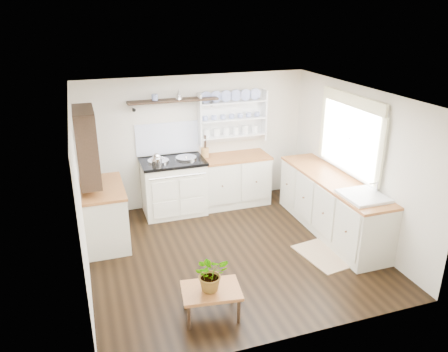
{
  "coord_description": "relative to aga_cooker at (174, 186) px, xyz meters",
  "views": [
    {
      "loc": [
        -1.88,
        -5.25,
        3.36
      ],
      "look_at": [
        -0.03,
        0.25,
        1.1
      ],
      "focal_mm": 35.0,
      "sensor_mm": 36.0,
      "label": 1
    }
  ],
  "objects": [
    {
      "name": "floor",
      "position": [
        0.5,
        -1.57,
        -0.49
      ],
      "size": [
        4.0,
        3.8,
        0.01
      ],
      "primitive_type": "cube",
      "color": "black",
      "rests_on": "ground"
    },
    {
      "name": "wall_back",
      "position": [
        0.5,
        0.33,
        0.66
      ],
      "size": [
        4.0,
        0.02,
        2.3
      ],
      "primitive_type": "cube",
      "color": "beige",
      "rests_on": "ground"
    },
    {
      "name": "wall_right",
      "position": [
        2.5,
        -1.57,
        0.66
      ],
      "size": [
        0.02,
        3.8,
        2.3
      ],
      "primitive_type": "cube",
      "color": "beige",
      "rests_on": "ground"
    },
    {
      "name": "wall_left",
      "position": [
        -1.5,
        -1.57,
        0.66
      ],
      "size": [
        0.02,
        3.8,
        2.3
      ],
      "primitive_type": "cube",
      "color": "beige",
      "rests_on": "ground"
    },
    {
      "name": "ceiling",
      "position": [
        0.5,
        -1.57,
        1.81
      ],
      "size": [
        4.0,
        3.8,
        0.01
      ],
      "primitive_type": "cube",
      "color": "white",
      "rests_on": "wall_back"
    },
    {
      "name": "window",
      "position": [
        2.45,
        -1.42,
        1.08
      ],
      "size": [
        0.08,
        1.55,
        1.22
      ],
      "color": "white",
      "rests_on": "wall_right"
    },
    {
      "name": "aga_cooker",
      "position": [
        0.0,
        0.0,
        0.0
      ],
      "size": [
        1.07,
        0.74,
        0.99
      ],
      "color": "white",
      "rests_on": "floor"
    },
    {
      "name": "back_cabinets",
      "position": [
        1.1,
        0.03,
        -0.03
      ],
      "size": [
        1.27,
        0.63,
        0.9
      ],
      "color": "beige",
      "rests_on": "floor"
    },
    {
      "name": "right_cabinets",
      "position": [
        2.2,
        -1.47,
        -0.03
      ],
      "size": [
        0.62,
        2.43,
        0.9
      ],
      "color": "beige",
      "rests_on": "floor"
    },
    {
      "name": "belfast_sink",
      "position": [
        2.2,
        -2.22,
        0.31
      ],
      "size": [
        0.55,
        0.6,
        0.45
      ],
      "color": "white",
      "rests_on": "right_cabinets"
    },
    {
      "name": "left_cabinets",
      "position": [
        -1.2,
        -0.67,
        -0.03
      ],
      "size": [
        0.62,
        1.13,
        0.9
      ],
      "color": "beige",
      "rests_on": "floor"
    },
    {
      "name": "plate_rack",
      "position": [
        1.15,
        0.29,
        1.07
      ],
      "size": [
        1.2,
        0.22,
        0.9
      ],
      "color": "white",
      "rests_on": "wall_back"
    },
    {
      "name": "high_shelf",
      "position": [
        0.1,
        0.21,
        1.42
      ],
      "size": [
        1.5,
        0.29,
        0.16
      ],
      "color": "black",
      "rests_on": "wall_back"
    },
    {
      "name": "left_shelving",
      "position": [
        -1.34,
        -0.67,
        1.06
      ],
      "size": [
        0.28,
        0.8,
        1.05
      ],
      "primitive_type": "cube",
      "color": "black",
      "rests_on": "wall_left"
    },
    {
      "name": "kettle",
      "position": [
        -0.28,
        -0.12,
        0.55
      ],
      "size": [
        0.17,
        0.17,
        0.21
      ],
      "primitive_type": null,
      "color": "silver",
      "rests_on": "aga_cooker"
    },
    {
      "name": "utensil_crock",
      "position": [
        0.6,
        0.11,
        0.5
      ],
      "size": [
        0.14,
        0.14,
        0.16
      ],
      "primitive_type": "cylinder",
      "color": "#AF7D40",
      "rests_on": "back_cabinets"
    },
    {
      "name": "center_table",
      "position": [
        -0.2,
        -2.84,
        -0.17
      ],
      "size": [
        0.72,
        0.56,
        0.36
      ],
      "rotation": [
        0.0,
        0.0,
        -0.14
      ],
      "color": "brown",
      "rests_on": "floor"
    },
    {
      "name": "potted_plant",
      "position": [
        -0.2,
        -2.84,
        0.09
      ],
      "size": [
        0.39,
        0.33,
        0.43
      ],
      "primitive_type": "imported",
      "rotation": [
        0.0,
        0.0,
        -0.0
      ],
      "color": "#3F7233",
      "rests_on": "center_table"
    },
    {
      "name": "floor_rug",
      "position": [
        1.72,
        -2.12,
        -0.48
      ],
      "size": [
        0.67,
        0.92,
        0.02
      ],
      "primitive_type": "cube",
      "rotation": [
        0.0,
        0.0,
        0.15
      ],
      "color": "#966C57",
      "rests_on": "floor"
    }
  ]
}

